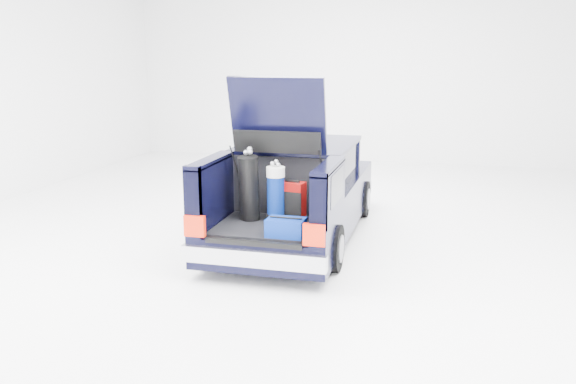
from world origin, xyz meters
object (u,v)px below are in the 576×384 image
(car, at_px, (298,193))
(blue_duffel, at_px, (286,227))
(black_golf_bag, at_px, (249,188))
(red_suitcase, at_px, (292,201))
(blue_golf_bag, at_px, (276,193))

(car, distance_m, blue_duffel, 2.03)
(black_golf_bag, height_order, blue_duffel, black_golf_bag)
(red_suitcase, height_order, black_golf_bag, black_golf_bag)
(blue_duffel, bearing_deg, car, 100.72)
(red_suitcase, bearing_deg, blue_duffel, -72.27)
(black_golf_bag, relative_size, blue_duffel, 2.09)
(car, distance_m, red_suitcase, 1.30)
(car, xyz_separation_m, black_golf_bag, (-0.32, -1.43, 0.36))
(blue_golf_bag, bearing_deg, blue_duffel, -67.63)
(black_golf_bag, height_order, blue_golf_bag, black_golf_bag)
(blue_golf_bag, bearing_deg, red_suitcase, 21.78)
(car, bearing_deg, blue_golf_bag, -88.78)
(red_suitcase, distance_m, blue_duffel, 0.76)
(blue_golf_bag, height_order, blue_duffel, blue_golf_bag)
(blue_golf_bag, distance_m, blue_duffel, 0.76)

